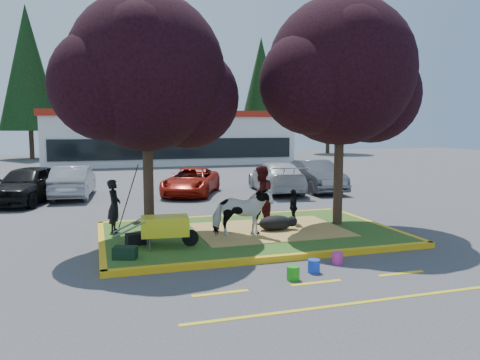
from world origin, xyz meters
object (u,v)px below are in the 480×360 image
object	(u,v)px
wheelbarrow	(165,226)
bucket_green	(293,273)
car_black	(28,184)
car_silver	(74,181)
bucket_pink	(337,258)
bucket_blue	(314,266)
calf	(276,223)
handler	(114,206)
cow	(242,212)

from	to	relation	value
wheelbarrow	bucket_green	size ratio (longest dim) A/B	7.30
car_black	car_silver	world-z (taller)	car_black
bucket_pink	car_silver	xyz separation A→B (m)	(-6.17, 12.53, 0.57)
bucket_green	bucket_pink	xyz separation A→B (m)	(1.43, 0.75, -0.01)
bucket_blue	car_black	xyz separation A→B (m)	(-7.10, 11.91, 0.63)
bucket_green	bucket_pink	world-z (taller)	bucket_green
calf	handler	bearing A→B (deg)	175.79
cow	car_silver	xyz separation A→B (m)	(-4.70, 9.97, -0.12)
handler	bucket_blue	world-z (taller)	handler
wheelbarrow	bucket_green	distance (m)	3.58
bucket_green	bucket_blue	bearing A→B (deg)	26.75
handler	bucket_blue	bearing A→B (deg)	-127.12
cow	handler	xyz separation A→B (m)	(-3.28, 1.62, 0.07)
calf	bucket_green	world-z (taller)	calf
car_silver	bucket_green	bearing A→B (deg)	115.31
bucket_blue	car_black	distance (m)	13.88
bucket_green	handler	bearing A→B (deg)	123.97
handler	bucket_green	bearing A→B (deg)	-133.64
bucket_green	car_silver	world-z (taller)	car_silver
bucket_blue	car_black	size ratio (longest dim) A/B	0.06
bucket_green	bucket_blue	distance (m)	0.70
cow	car_silver	distance (m)	11.02
bucket_pink	car_black	world-z (taller)	car_black
bucket_pink	car_black	distance (m)	13.95
bucket_pink	car_silver	size ratio (longest dim) A/B	0.06
calf	bucket_blue	bearing A→B (deg)	-87.35
car_black	handler	bearing A→B (deg)	-49.15
handler	bucket_blue	distance (m)	6.13
calf	bucket_green	xyz separation A→B (m)	(-1.11, -3.76, -0.23)
wheelbarrow	car_silver	xyz separation A→B (m)	(-2.54, 10.52, 0.02)
bucket_blue	cow	bearing A→B (deg)	102.49
cow	bucket_green	world-z (taller)	cow
cow	bucket_blue	bearing A→B (deg)	-159.28
car_silver	bucket_blue	bearing A→B (deg)	118.13
handler	car_black	xyz separation A→B (m)	(-3.15, 7.29, -0.13)
bucket_pink	bucket_blue	distance (m)	0.92
calf	bucket_green	distance (m)	3.92
calf	wheelbarrow	size ratio (longest dim) A/B	0.49
cow	calf	size ratio (longest dim) A/B	1.58
bucket_green	bucket_pink	bearing A→B (deg)	27.64
handler	wheelbarrow	bearing A→B (deg)	-140.20
handler	wheelbarrow	distance (m)	2.46
wheelbarrow	bucket_blue	size ratio (longest dim) A/B	7.31
bucket_pink	car_silver	world-z (taller)	car_silver
cow	car_silver	size ratio (longest dim) A/B	0.37
bucket_green	car_black	world-z (taller)	car_black
cow	wheelbarrow	xyz separation A→B (m)	(-2.16, -0.55, -0.14)
bucket_green	bucket_blue	world-z (taller)	same
handler	bucket_pink	bearing A→B (deg)	-118.95
calf	cow	bearing A→B (deg)	-148.20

